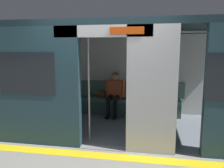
{
  "coord_description": "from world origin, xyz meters",
  "views": [
    {
      "loc": [
        -0.82,
        3.74,
        1.79
      ],
      "look_at": [
        0.05,
        -1.23,
        1.0
      ],
      "focal_mm": 35.42,
      "sensor_mm": 36.0,
      "label": 1
    }
  ],
  "objects": [
    {
      "name": "train_car",
      "position": [
        0.05,
        -1.16,
        1.52
      ],
      "size": [
        6.4,
        2.69,
        2.32
      ],
      "color": "#ADAFB5",
      "rests_on": "ground_plane"
    },
    {
      "name": "handbag",
      "position": [
        0.55,
        -2.22,
        0.54
      ],
      "size": [
        0.26,
        0.15,
        0.17
      ],
      "color": "brown",
      "rests_on": "bench_seat"
    },
    {
      "name": "book",
      "position": [
        -0.28,
        -2.22,
        0.47
      ],
      "size": [
        0.21,
        0.26,
        0.03
      ],
      "primitive_type": "cube",
      "rotation": [
        0.0,
        0.0,
        0.31
      ],
      "color": "gold",
      "rests_on": "bench_seat"
    },
    {
      "name": "ground_plane",
      "position": [
        0.0,
        0.0,
        0.0
      ],
      "size": [
        60.0,
        60.0,
        0.0
      ],
      "primitive_type": "plane",
      "color": "gray"
    },
    {
      "name": "person_seated",
      "position": [
        0.14,
        -2.13,
        0.67
      ],
      "size": [
        0.55,
        0.7,
        1.18
      ],
      "color": "#CC5933",
      "rests_on": "ground_plane"
    },
    {
      "name": "platform_edge_strip",
      "position": [
        0.0,
        0.3,
        0.0
      ],
      "size": [
        8.0,
        0.24,
        0.01
      ],
      "primitive_type": "cube",
      "color": "yellow",
      "rests_on": "ground_plane"
    },
    {
      "name": "bench_seat",
      "position": [
        0.0,
        -2.18,
        0.35
      ],
      "size": [
        3.26,
        0.44,
        0.45
      ],
      "color": "#4C7566",
      "rests_on": "ground_plane"
    },
    {
      "name": "grab_pole_door",
      "position": [
        0.36,
        -0.37,
        1.09
      ],
      "size": [
        0.04,
        0.04,
        2.18
      ],
      "primitive_type": "cylinder",
      "color": "silver",
      "rests_on": "ground_plane"
    }
  ]
}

